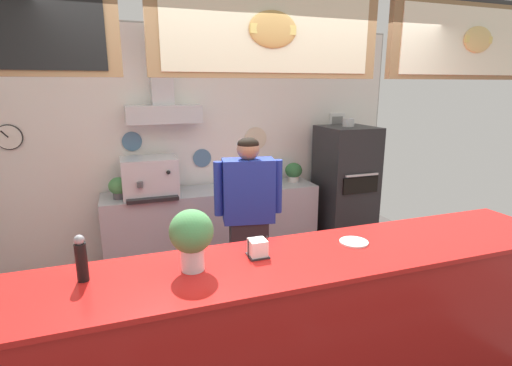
# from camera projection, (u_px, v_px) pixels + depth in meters

# --- Properties ---
(back_wall_assembly) EXTENTS (5.16, 2.58, 2.77)m
(back_wall_assembly) POSITION_uv_depth(u_px,v_px,m) (198.00, 138.00, 4.64)
(back_wall_assembly) COLOR #9E9E99
(back_wall_assembly) RESTS_ON ground_plane
(service_counter) EXTENTS (3.93, 0.70, 1.09)m
(service_counter) POSITION_uv_depth(u_px,v_px,m) (288.00, 338.00, 2.47)
(service_counter) COLOR #B21916
(service_counter) RESTS_ON ground_plane
(back_prep_counter) EXTENTS (2.51, 0.55, 0.90)m
(back_prep_counter) POSITION_uv_depth(u_px,v_px,m) (214.00, 226.00, 4.73)
(back_prep_counter) COLOR #A3A5AD
(back_prep_counter) RESTS_ON ground_plane
(pizza_oven) EXTENTS (0.64, 0.70, 1.70)m
(pizza_oven) POSITION_uv_depth(u_px,v_px,m) (345.00, 188.00, 5.06)
(pizza_oven) COLOR #232326
(pizza_oven) RESTS_ON ground_plane
(shop_worker) EXTENTS (0.61, 0.30, 1.66)m
(shop_worker) POSITION_uv_depth(u_px,v_px,m) (249.00, 222.00, 3.57)
(shop_worker) COLOR #232328
(shop_worker) RESTS_ON ground_plane
(espresso_machine) EXTENTS (0.59, 0.52, 0.43)m
(espresso_machine) POSITION_uv_depth(u_px,v_px,m) (150.00, 177.00, 4.32)
(espresso_machine) COLOR silver
(espresso_machine) RESTS_ON back_prep_counter
(potted_rosemary) EXTENTS (0.21, 0.21, 0.24)m
(potted_rosemary) POSITION_uv_depth(u_px,v_px,m) (294.00, 171.00, 4.97)
(potted_rosemary) COLOR beige
(potted_rosemary) RESTS_ON back_prep_counter
(potted_thyme) EXTENTS (0.21, 0.21, 0.23)m
(potted_thyme) POSITION_uv_depth(u_px,v_px,m) (118.00, 187.00, 4.22)
(potted_thyme) COLOR #4C4C51
(potted_thyme) RESTS_ON back_prep_counter
(potted_oregano) EXTENTS (0.18, 0.18, 0.23)m
(potted_oregano) POSITION_uv_depth(u_px,v_px,m) (274.00, 174.00, 4.85)
(potted_oregano) COLOR #4C4C51
(potted_oregano) RESTS_ON back_prep_counter
(basil_vase) EXTENTS (0.24, 0.24, 0.35)m
(basil_vase) POSITION_uv_depth(u_px,v_px,m) (192.00, 236.00, 2.15)
(basil_vase) COLOR silver
(basil_vase) RESTS_ON service_counter
(pepper_grinder) EXTENTS (0.06, 0.06, 0.26)m
(pepper_grinder) POSITION_uv_depth(u_px,v_px,m) (81.00, 258.00, 2.05)
(pepper_grinder) COLOR black
(pepper_grinder) RESTS_ON service_counter
(condiment_plate) EXTENTS (0.19, 0.19, 0.01)m
(condiment_plate) POSITION_uv_depth(u_px,v_px,m) (354.00, 242.00, 2.57)
(condiment_plate) COLOR white
(condiment_plate) RESTS_ON service_counter
(napkin_holder) EXTENTS (0.13, 0.12, 0.12)m
(napkin_holder) POSITION_uv_depth(u_px,v_px,m) (258.00, 249.00, 2.36)
(napkin_holder) COLOR #262628
(napkin_holder) RESTS_ON service_counter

